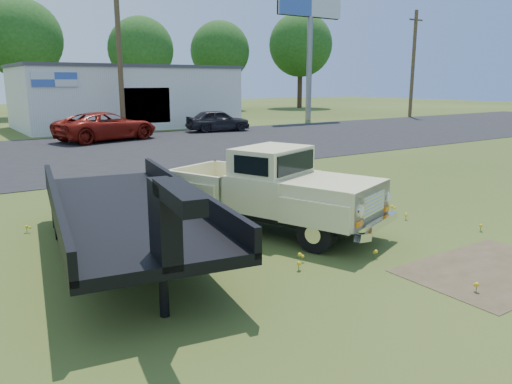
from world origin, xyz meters
TOP-DOWN VIEW (x-y plane):
  - ground at (0.00, 0.00)m, footprint 140.00×140.00m
  - asphalt_lot at (0.00, 15.00)m, footprint 90.00×14.00m
  - dirt_patch_a at (1.50, -3.00)m, footprint 3.00×2.00m
  - dirt_patch_b at (-2.00, 3.50)m, footprint 2.20×1.60m
  - commercial_building at (6.00, 26.99)m, footprint 14.20×8.20m
  - billboard at (20.00, 24.04)m, footprint 6.10×0.45m
  - utility_pole_mid at (4.00, 22.00)m, footprint 1.60×0.30m
  - utility_pole_east at (30.00, 22.00)m, footprint 1.60×0.30m
  - treeline_d at (2.00, 40.50)m, footprint 6.72×6.72m
  - treeline_e at (12.00, 39.00)m, footprint 6.08×6.08m
  - treeline_f at (22.00, 41.50)m, footprint 6.40×6.40m
  - treeline_g at (32.00, 40.00)m, footprint 7.36×7.36m
  - vintage_pickup_truck at (-0.17, 1.04)m, footprint 3.51×5.25m
  - flatbed_trailer at (-3.28, 1.22)m, footprint 3.54×7.47m
  - red_pickup at (2.09, 19.15)m, footprint 5.85×3.74m
  - dark_sedan at (9.48, 20.20)m, footprint 4.19×2.26m

SIDE VIEW (x-z plane):
  - ground at x=0.00m, z-range 0.00..0.00m
  - asphalt_lot at x=0.00m, z-range -0.01..0.01m
  - dirt_patch_a at x=1.50m, z-range -0.01..0.01m
  - dirt_patch_b at x=-2.00m, z-range -0.01..0.01m
  - dark_sedan at x=9.48m, z-range 0.00..1.35m
  - red_pickup at x=2.09m, z-range 0.00..1.50m
  - vintage_pickup_truck at x=-0.17m, z-range 0.00..1.77m
  - flatbed_trailer at x=-3.28m, z-range 0.00..1.96m
  - commercial_building at x=6.00m, z-range 0.03..4.18m
  - utility_pole_mid at x=4.00m, z-range 0.10..9.10m
  - utility_pole_east at x=30.00m, z-range 0.10..9.10m
  - treeline_e at x=12.00m, z-range 1.46..10.51m
  - treeline_f at x=22.00m, z-range 1.54..11.06m
  - treeline_d at x=2.00m, z-range 1.62..11.62m
  - treeline_g at x=32.00m, z-range 1.78..12.73m
  - billboard at x=20.00m, z-range 3.01..14.06m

